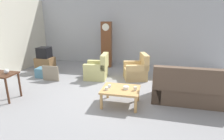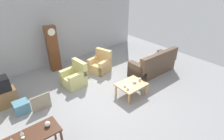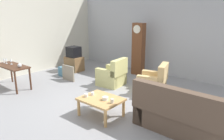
% 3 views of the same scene
% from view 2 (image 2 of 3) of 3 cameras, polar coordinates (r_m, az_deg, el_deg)
% --- Properties ---
extents(ground_plane, '(10.40, 10.40, 0.00)m').
position_cam_2_polar(ground_plane, '(6.57, -0.09, -6.96)').
color(ground_plane, gray).
extents(garage_door_wall, '(8.40, 0.16, 3.20)m').
position_cam_2_polar(garage_door_wall, '(8.72, -15.76, 12.86)').
color(garage_door_wall, '#ADAFB5').
rests_on(garage_door_wall, ground_plane).
extents(couch_floral, '(2.11, 0.91, 1.04)m').
position_cam_2_polar(couch_floral, '(7.80, 13.02, 1.46)').
color(couch_floral, brown).
rests_on(couch_floral, ground_plane).
extents(armchair_olive_near, '(0.85, 0.83, 0.92)m').
position_cam_2_polar(armchair_olive_near, '(6.98, -11.82, -2.31)').
color(armchair_olive_near, '#CCC67A').
rests_on(armchair_olive_near, ground_plane).
extents(armchair_olive_far, '(0.98, 0.96, 0.92)m').
position_cam_2_polar(armchair_olive_far, '(7.80, -3.75, 1.78)').
color(armchair_olive_far, '#DBB472').
rests_on(armchair_olive_far, ground_plane).
extents(coffee_table_wood, '(0.96, 0.76, 0.45)m').
position_cam_2_polar(coffee_table_wood, '(6.26, 6.20, -4.90)').
color(coffee_table_wood, tan).
rests_on(coffee_table_wood, ground_plane).
extents(console_table_dark, '(1.30, 0.56, 0.74)m').
position_cam_2_polar(console_table_dark, '(4.54, -24.70, -19.58)').
color(console_table_dark, '#472819').
rests_on(console_table_dark, ground_plane).
extents(grandfather_clock, '(0.44, 0.30, 1.97)m').
position_cam_2_polar(grandfather_clock, '(8.01, -18.33, 6.44)').
color(grandfather_clock, brown).
rests_on(grandfather_clock, ground_plane).
extents(tv_stand_cabinet, '(0.68, 0.52, 0.58)m').
position_cam_2_polar(tv_stand_cabinet, '(6.78, -30.93, -7.45)').
color(tv_stand_cabinet, brown).
rests_on(tv_stand_cabinet, ground_plane).
extents(tv_crt, '(0.48, 0.44, 0.42)m').
position_cam_2_polar(tv_crt, '(6.54, -32.01, -3.88)').
color(tv_crt, black).
rests_on(tv_crt, tv_stand_cabinet).
extents(framed_picture_leaning, '(0.60, 0.05, 0.54)m').
position_cam_2_polar(framed_picture_leaning, '(6.08, -21.66, -9.59)').
color(framed_picture_leaning, gray).
rests_on(framed_picture_leaning, ground_plane).
extents(storage_box_blue, '(0.43, 0.39, 0.35)m').
position_cam_2_polar(storage_box_blue, '(6.31, -26.89, -10.41)').
color(storage_box_blue, teal).
rests_on(storage_box_blue, ground_plane).
extents(glass_dome_cloche, '(0.13, 0.13, 0.13)m').
position_cam_2_polar(glass_dome_cloche, '(4.49, -19.87, -15.83)').
color(glass_dome_cloche, silver).
rests_on(glass_dome_cloche, console_table_dark).
extents(cup_white_porcelain, '(0.09, 0.09, 0.08)m').
position_cam_2_polar(cup_white_porcelain, '(5.91, 5.05, -5.87)').
color(cup_white_porcelain, white).
rests_on(cup_white_porcelain, coffee_table_wood).
extents(cup_blue_rimmed, '(0.08, 0.08, 0.07)m').
position_cam_2_polar(cup_blue_rimmed, '(6.04, 4.12, -5.02)').
color(cup_blue_rimmed, silver).
rests_on(cup_blue_rimmed, coffee_table_wood).
extents(cup_cream_tall, '(0.08, 0.08, 0.10)m').
position_cam_2_polar(cup_cream_tall, '(6.41, 8.82, -2.99)').
color(cup_cream_tall, beige).
rests_on(cup_cream_tall, coffee_table_wood).
extents(bowl_white_stacked, '(0.14, 0.14, 0.08)m').
position_cam_2_polar(bowl_white_stacked, '(6.29, 7.16, -3.67)').
color(bowl_white_stacked, white).
rests_on(bowl_white_stacked, coffee_table_wood).
extents(wine_glass_mid, '(0.07, 0.07, 0.20)m').
position_cam_2_polar(wine_glass_mid, '(4.35, -29.42, -18.96)').
color(wine_glass_mid, silver).
rests_on(wine_glass_mid, console_table_dark).
extents(wine_glass_short, '(0.08, 0.08, 0.20)m').
position_cam_2_polar(wine_glass_short, '(4.40, -26.84, -17.64)').
color(wine_glass_short, silver).
rests_on(wine_glass_short, console_table_dark).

